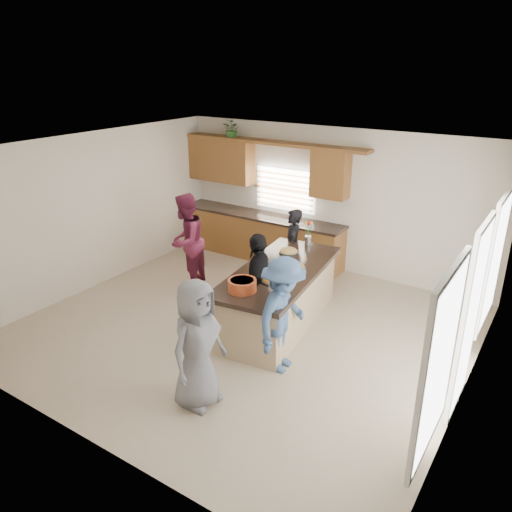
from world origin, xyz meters
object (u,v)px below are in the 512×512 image
Objects in this scene: woman_right_back at (283,315)px; island at (279,298)px; salad_bowl at (242,285)px; woman_right_front at (197,344)px; woman_left_mid at (186,241)px; woman_left_front at (258,284)px; woman_left_back at (292,249)px.

island is at bearing 30.25° from woman_right_back.
woman_right_front reaches higher than salad_bowl.
island is 7.00× the size of salad_bowl.
island is 1.11m from salad_bowl.
woman_right_front reaches higher than island.
woman_right_back is at bearing 50.74° from woman_left_mid.
island is 0.52m from woman_left_front.
woman_right_back is at bearing -6.90° from salad_bowl.
island is 1.91× the size of woman_left_back.
salad_bowl is 0.75m from woman_right_back.
woman_left_mid is 1.10× the size of woman_left_front.
woman_left_mid reaches higher than woman_right_front.
woman_right_front is (0.18, -2.21, 0.37)m from island.
woman_left_mid is 3.47m from woman_right_front.
woman_right_front is (0.23, -1.28, -0.22)m from salad_bowl.
woman_left_back is at bearing 101.89° from salad_bowl.
woman_right_back is (1.20, -2.40, 0.07)m from woman_left_back.
woman_left_front is 0.99× the size of woman_right_back.
woman_left_back is 2.68m from woman_right_back.
island is at bearing -11.06° from woman_left_back.
woman_left_mid is at bearing 148.92° from salad_bowl.
woman_left_front is at bearing -122.62° from island.
woman_left_mid reaches higher than island.
woman_left_mid is 2.13m from woman_left_front.
island is 1.61× the size of woman_left_mid.
woman_left_mid reaches higher than woman_left_front.
island is at bearing 129.79° from woman_left_front.
woman_right_back is at bearing -19.86° from woman_right_front.
salad_bowl is 2.38m from woman_left_back.
woman_left_front is 0.98× the size of woman_right_front.
woman_left_back is 1.94m from woman_left_mid.
woman_right_front is (-0.48, -1.19, 0.01)m from woman_right_back.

